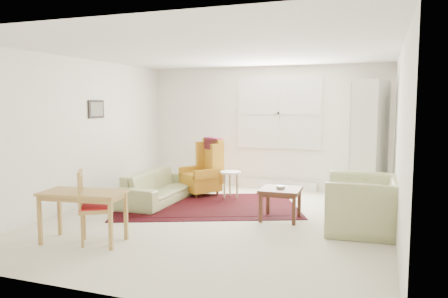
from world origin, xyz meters
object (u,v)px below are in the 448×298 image
(armchair, at_px, (365,199))
(cabinet, at_px, (370,143))
(stool, at_px, (230,185))
(sofa, at_px, (159,181))
(desk, at_px, (84,217))
(wingback_chair, at_px, (200,167))
(coffee_table, at_px, (280,204))
(desk_chair, at_px, (96,207))

(armchair, bearing_deg, cabinet, 177.04)
(stool, bearing_deg, sofa, -148.04)
(armchair, distance_m, desk, 3.74)
(sofa, distance_m, armchair, 3.58)
(stool, bearing_deg, armchair, -28.88)
(sofa, bearing_deg, wingback_chair, -32.50)
(armchair, xyz_separation_m, wingback_chair, (-3.05, 1.40, 0.10))
(wingback_chair, relative_size, cabinet, 0.51)
(coffee_table, relative_size, desk, 0.57)
(armchair, height_order, stool, armchair)
(armchair, height_order, desk_chair, desk_chair)
(cabinet, bearing_deg, armchair, -76.53)
(wingback_chair, bearing_deg, desk_chair, -55.75)
(armchair, distance_m, stool, 2.76)
(cabinet, xyz_separation_m, desk, (-3.31, -3.47, -0.75))
(cabinet, height_order, desk_chair, cabinet)
(stool, bearing_deg, desk, -106.42)
(stool, bearing_deg, coffee_table, -43.65)
(desk, bearing_deg, desk_chair, 15.34)
(coffee_table, distance_m, stool, 1.65)
(sofa, xyz_separation_m, desk, (0.20, -2.37, -0.05))
(coffee_table, height_order, desk_chair, desk_chair)
(stool, xyz_separation_m, desk_chair, (-0.74, -3.01, 0.21))
(armchair, xyz_separation_m, coffee_table, (-1.22, 0.19, -0.21))
(coffee_table, bearing_deg, armchair, -8.90)
(sofa, xyz_separation_m, wingback_chair, (0.47, 0.76, 0.17))
(stool, distance_m, desk_chair, 3.11)
(armchair, relative_size, desk, 1.12)
(sofa, bearing_deg, stool, -58.72)
(wingback_chair, bearing_deg, sofa, -85.61)
(armchair, height_order, desk, armchair)
(wingback_chair, height_order, coffee_table, wingback_chair)
(coffee_table, xyz_separation_m, desk_chair, (-1.93, -1.87, 0.22))
(sofa, height_order, armchair, armchair)
(wingback_chair, bearing_deg, desk, -58.70)
(desk, bearing_deg, wingback_chair, 85.09)
(armchair, bearing_deg, stool, -121.83)
(sofa, bearing_deg, armchair, -101.02)
(desk_chair, bearing_deg, cabinet, -76.06)
(sofa, relative_size, cabinet, 0.87)
(armchair, xyz_separation_m, desk, (-3.31, -1.72, -0.12))
(armchair, height_order, coffee_table, armchair)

